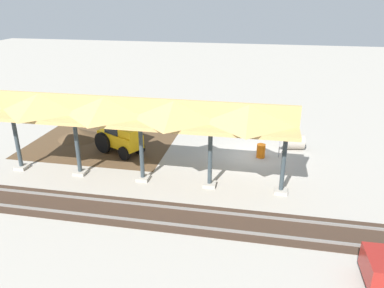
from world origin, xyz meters
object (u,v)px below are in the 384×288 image
(backhoe, at_px, (118,134))
(concrete_pipe, at_px, (295,142))
(stop_sign, at_px, (280,136))
(traffic_barrel, at_px, (261,151))

(backhoe, relative_size, concrete_pipe, 3.74)
(stop_sign, height_order, concrete_pipe, stop_sign)
(backhoe, distance_m, concrete_pipe, 12.06)
(concrete_pipe, xyz_separation_m, traffic_barrel, (2.25, 1.90, -0.06))
(backhoe, bearing_deg, stop_sign, -173.78)
(backhoe, height_order, concrete_pipe, backhoe)
(concrete_pipe, bearing_deg, backhoe, 13.57)
(stop_sign, relative_size, backhoe, 0.42)
(traffic_barrel, bearing_deg, concrete_pipe, -139.90)
(stop_sign, height_order, traffic_barrel, stop_sign)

